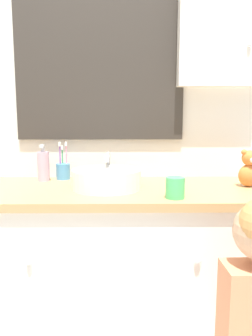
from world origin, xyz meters
TOP-DOWN VIEW (x-y plane):
  - wall_back at (0.03, 0.62)m, footprint 3.20×0.18m
  - vanity_counter at (0.00, 0.31)m, footprint 1.47×0.59m
  - sink_basin at (-0.04, 0.29)m, footprint 0.32×0.36m
  - toothbrush_holder at (-0.28, 0.53)m, footprint 0.07×0.07m
  - soap_dispenser at (-0.37, 0.48)m, footprint 0.06×0.06m
  - teddy_bear at (0.63, 0.33)m, footprint 0.10×0.08m
  - drinking_cup at (0.25, 0.10)m, footprint 0.08×0.08m

SIDE VIEW (x-z plane):
  - vanity_counter at x=0.00m, z-range 0.00..0.83m
  - drinking_cup at x=0.25m, z-range 0.82..0.91m
  - sink_basin at x=-0.04m, z-range 0.80..0.95m
  - toothbrush_holder at x=-0.28m, z-range 0.77..0.97m
  - soap_dispenser at x=-0.37m, z-range 0.81..1.00m
  - teddy_bear at x=0.63m, z-range 0.82..1.00m
  - wall_back at x=0.03m, z-range 0.04..2.54m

